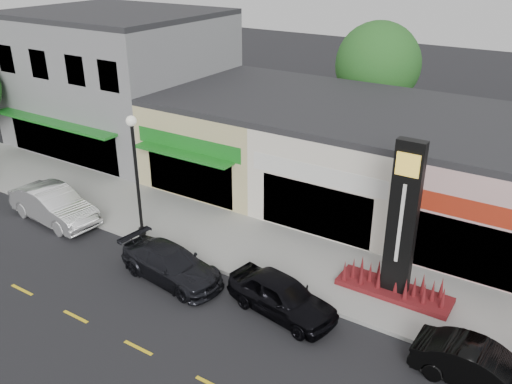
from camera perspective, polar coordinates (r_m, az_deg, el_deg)
ground at (r=19.01m, az=0.97°, el=-14.31°), size 120.00×120.00×0.00m
sidewalk at (r=22.09m, az=6.98°, el=-8.06°), size 52.00×4.30×0.15m
curb at (r=20.42m, az=4.13°, el=-10.98°), size 52.00×0.20×0.15m
building_grey_2story at (r=36.08m, az=-14.17°, el=11.46°), size 12.00×10.95×8.30m
shop_beige at (r=30.55m, az=-1.25°, el=6.46°), size 7.00×10.85×4.80m
shop_cream at (r=27.49m, az=11.01°, el=3.88°), size 7.00×10.01×4.80m
shop_pink_w at (r=26.00m, az=25.35°, el=0.62°), size 7.00×10.01×4.80m
tree_rear_west at (r=34.83m, az=12.70°, el=12.97°), size 5.20×5.20×7.83m
lamp_west_near at (r=23.38m, az=-12.55°, el=2.81°), size 0.44×0.44×5.47m
pylon_sign at (r=19.96m, az=14.88°, el=-5.26°), size 4.20×1.30×6.00m
car_white_van at (r=27.05m, az=-20.50°, el=-1.30°), size 2.17×5.12×1.64m
car_dark_sedan at (r=21.39m, az=-8.91°, el=-7.53°), size 2.36×4.74×1.32m
car_black_sedan at (r=19.37m, az=2.72°, el=-10.84°), size 2.38×4.42×1.43m
car_black_conv at (r=17.95m, az=22.60°, el=-16.67°), size 1.46×3.99×1.30m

